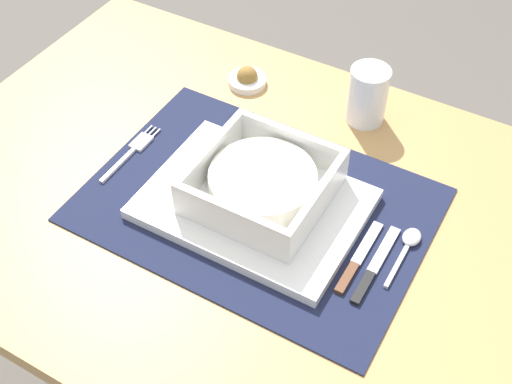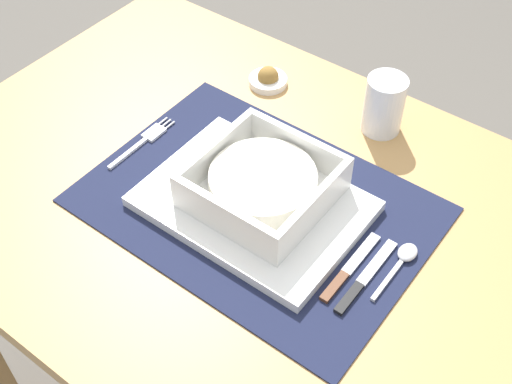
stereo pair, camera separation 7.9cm
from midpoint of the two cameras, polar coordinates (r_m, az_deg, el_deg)
name	(u,v)px [view 1 (the left image)]	position (r m, az deg, el deg)	size (l,w,h in m)	color
dining_table	(252,250)	(1.03, -2.54, -5.02)	(1.01, 0.69, 0.73)	#B2844C
placemat	(256,206)	(0.94, -2.40, -1.29)	(0.47, 0.33, 0.00)	#191E38
serving_plate	(254,204)	(0.93, -2.61, -1.12)	(0.30, 0.21, 0.02)	white
porridge_bowl	(263,184)	(0.91, -1.91, 0.56)	(0.18, 0.18, 0.06)	white
fork	(134,149)	(1.04, -12.42, 3.48)	(0.02, 0.14, 0.00)	silver
spoon	(409,243)	(0.90, 10.40, -4.36)	(0.02, 0.11, 0.01)	silver
butter_knife	(373,269)	(0.87, 7.35, -6.61)	(0.01, 0.14, 0.01)	black
bread_knife	(357,261)	(0.88, 5.97, -5.97)	(0.01, 0.13, 0.01)	#59331E
drinking_glass	(367,98)	(1.06, 7.28, 7.83)	(0.06, 0.06, 0.09)	white
condiment_saucer	(247,79)	(1.14, -2.76, 9.48)	(0.06, 0.06, 0.04)	white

